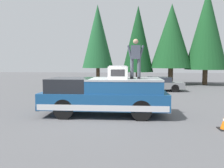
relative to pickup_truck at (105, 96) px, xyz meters
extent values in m
plane|color=#565659|center=(-0.47, 0.32, -0.87)|extent=(90.00, 90.00, 0.00)
cube|color=navy|center=(0.00, 0.01, -0.17)|extent=(2.00, 5.50, 0.70)
cube|color=silver|center=(0.00, 0.01, -0.37)|extent=(2.01, 5.39, 0.24)
cube|color=black|center=(0.00, 1.52, 0.48)|extent=(1.84, 1.87, 0.60)
cube|color=navy|center=(0.00, -0.87, 0.44)|extent=(1.92, 3.19, 0.52)
cube|color=#A8AAAF|center=(0.00, -0.87, 0.74)|extent=(1.94, 3.19, 0.08)
cube|color=#232326|center=(0.00, 2.70, -0.44)|extent=(1.96, 0.16, 0.20)
cube|color=#B2B5BA|center=(0.00, -2.68, -0.44)|extent=(1.96, 0.16, 0.20)
cylinder|color=black|center=(-0.85, 1.60, -0.45)|extent=(0.30, 0.84, 0.84)
cylinder|color=black|center=(0.85, 1.60, -0.45)|extent=(0.30, 0.84, 0.84)
cylinder|color=black|center=(-0.85, -1.59, -0.45)|extent=(0.30, 0.84, 0.84)
cylinder|color=black|center=(0.85, -1.59, -0.45)|extent=(0.30, 0.84, 0.84)
cube|color=white|center=(-0.16, -0.61, 1.04)|extent=(0.64, 0.84, 0.52)
cube|color=#2D2D30|center=(-0.49, -0.61, 1.04)|extent=(0.01, 0.59, 0.29)
cube|color=#99999E|center=(-0.16, -0.61, 1.32)|extent=(0.58, 0.76, 0.04)
cylinder|color=#4C515B|center=(-0.16, -1.50, 1.20)|extent=(0.15, 0.15, 0.84)
cube|color=black|center=(-0.20, -1.50, 0.82)|extent=(0.26, 0.11, 0.08)
cylinder|color=#4C515B|center=(-0.16, -1.20, 1.20)|extent=(0.15, 0.15, 0.84)
cube|color=black|center=(-0.20, -1.20, 0.82)|extent=(0.26, 0.11, 0.08)
cube|color=#474C5B|center=(-0.16, -1.35, 1.91)|extent=(0.24, 0.40, 0.58)
sphere|color=tan|center=(-0.16, -1.35, 2.36)|extent=(0.22, 0.22, 0.22)
cylinder|color=#474C5B|center=(-0.19, -1.60, 1.91)|extent=(0.09, 0.23, 0.58)
cylinder|color=#474C5B|center=(-0.19, -1.11, 1.91)|extent=(0.09, 0.23, 0.58)
cube|color=gray|center=(9.05, -3.44, -0.38)|extent=(1.64, 4.10, 0.50)
cube|color=#282D38|center=(9.05, -3.54, 0.08)|extent=(1.31, 1.89, 0.42)
cylinder|color=black|center=(8.33, -2.17, -0.56)|extent=(0.20, 0.62, 0.62)
cylinder|color=black|center=(9.77, -2.17, -0.56)|extent=(0.20, 0.62, 0.62)
cylinder|color=black|center=(8.33, -4.71, -0.56)|extent=(0.20, 0.62, 0.62)
cylinder|color=black|center=(9.77, -4.71, -0.56)|extent=(0.20, 0.62, 0.62)
cylinder|color=#4C3826|center=(15.08, -9.17, -0.06)|extent=(0.52, 0.52, 1.63)
cone|color=#194C23|center=(15.08, -9.17, 5.00)|extent=(4.30, 4.30, 8.48)
cylinder|color=#4C3826|center=(15.29, -5.56, 0.02)|extent=(0.54, 0.54, 1.78)
cone|color=#194C23|center=(15.29, -5.56, 4.35)|extent=(4.47, 4.47, 6.89)
cylinder|color=#4C3826|center=(15.54, -1.97, -0.20)|extent=(0.41, 0.41, 1.34)
cone|color=#14421E|center=(15.54, -1.97, 4.10)|extent=(3.44, 3.44, 7.26)
cylinder|color=#4C3826|center=(14.66, 2.40, 0.02)|extent=(0.41, 0.41, 1.79)
cone|color=#1E562D|center=(14.66, 2.40, 4.31)|extent=(3.38, 3.38, 6.78)
camera|label=1|loc=(-9.85, -1.13, 1.45)|focal=36.07mm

